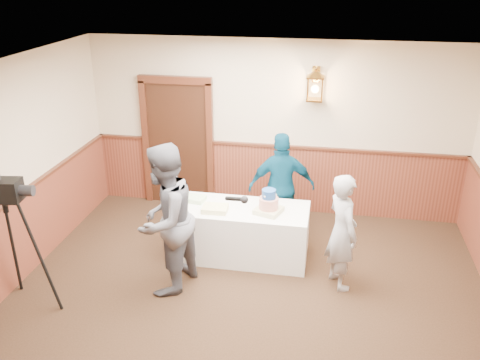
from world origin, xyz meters
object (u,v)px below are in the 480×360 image
object	(u,v)px
sheet_cake_yellow	(215,209)
sheet_cake_green	(195,199)
display_table	(243,232)
interviewer	(165,220)
baker	(342,232)
assistant_p	(282,187)
tv_camera_rig	(15,254)
tiered_cake	(269,204)

from	to	relation	value
sheet_cake_yellow	sheet_cake_green	bearing A→B (deg)	143.11
display_table	interviewer	size ratio (longest dim) A/B	0.94
baker	interviewer	bearing A→B (deg)	74.31
assistant_p	tv_camera_rig	world-z (taller)	tv_camera_rig
sheet_cake_green	assistant_p	distance (m)	1.28
tiered_cake	sheet_cake_yellow	size ratio (longest dim) A/B	1.22
tiered_cake	tv_camera_rig	bearing A→B (deg)	-149.95
baker	sheet_cake_green	bearing A→B (deg)	46.93
display_table	sheet_cake_green	bearing A→B (deg)	171.73
interviewer	assistant_p	size ratio (longest dim) A/B	1.17
baker	tv_camera_rig	bearing A→B (deg)	80.23
sheet_cake_green	assistant_p	size ratio (longest dim) A/B	0.17
tiered_cake	assistant_p	xyz separation A→B (m)	(0.10, 0.70, -0.06)
tiered_cake	interviewer	bearing A→B (deg)	-144.25
display_table	baker	distance (m)	1.46
interviewer	tv_camera_rig	world-z (taller)	interviewer
assistant_p	tv_camera_rig	xyz separation A→B (m)	(-2.83, -2.27, -0.07)
sheet_cake_green	display_table	bearing A→B (deg)	-8.27
tiered_cake	assistant_p	size ratio (longest dim) A/B	0.25
tv_camera_rig	sheet_cake_yellow	bearing A→B (deg)	28.34
display_table	tiered_cake	distance (m)	0.63
assistant_p	tv_camera_rig	bearing A→B (deg)	27.05
sheet_cake_green	interviewer	size ratio (longest dim) A/B	0.14
interviewer	sheet_cake_green	bearing A→B (deg)	-171.51
tiered_cake	sheet_cake_yellow	xyz separation A→B (m)	(-0.71, -0.09, -0.10)
sheet_cake_yellow	sheet_cake_green	xyz separation A→B (m)	(-0.35, 0.26, -0.00)
baker	assistant_p	bearing A→B (deg)	10.99
tiered_cake	tv_camera_rig	world-z (taller)	tv_camera_rig
baker	sheet_cake_yellow	bearing A→B (deg)	52.24
sheet_cake_green	tv_camera_rig	distance (m)	2.42
sheet_cake_green	baker	bearing A→B (deg)	-15.44
display_table	assistant_p	size ratio (longest dim) A/B	1.09
assistant_p	display_table	bearing A→B (deg)	41.55
sheet_cake_green	tv_camera_rig	bearing A→B (deg)	-133.57
display_table	baker	xyz separation A→B (m)	(1.33, -0.46, 0.39)
tiered_cake	baker	distance (m)	1.05
sheet_cake_yellow	assistant_p	xyz separation A→B (m)	(0.82, 0.78, 0.04)
sheet_cake_yellow	assistant_p	distance (m)	1.13
tv_camera_rig	tiered_cake	bearing A→B (deg)	21.85
sheet_cake_green	tv_camera_rig	xyz separation A→B (m)	(-1.67, -1.75, -0.03)
sheet_cake_green	sheet_cake_yellow	bearing A→B (deg)	-36.89
sheet_cake_yellow	tiered_cake	bearing A→B (deg)	6.87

